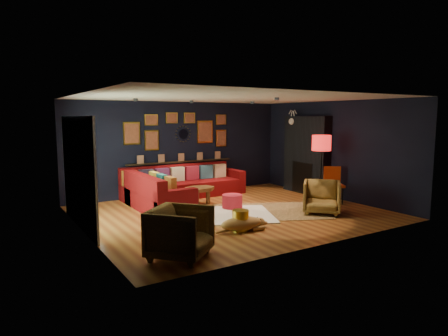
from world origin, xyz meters
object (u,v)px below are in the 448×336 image
floor_lamp (321,146)px  pouf (232,201)px  armchair_left (180,230)px  gold_stool (240,220)px  sectional (174,189)px  orange_chair (333,182)px  coffee_table (200,191)px  armchair_right (322,196)px  dog (242,221)px

floor_lamp → pouf: bearing=166.0°
pouf → armchair_left: size_ratio=0.55×
gold_stool → floor_lamp: floor_lamp is taller
sectional → armchair_left: size_ratio=3.87×
orange_chair → floor_lamp: bearing=178.2°
coffee_table → floor_lamp: (2.73, -1.41, 1.10)m
armchair_right → coffee_table: bearing=175.5°
sectional → orange_chair: bearing=-33.4°
gold_stool → floor_lamp: (3.15, 1.04, 1.26)m
pouf → gold_stool: bearing=-117.9°
dog → armchair_left: bearing=-148.8°
coffee_table → armchair_left: bearing=-122.7°
gold_stool → dog: size_ratio=0.35×
coffee_table → pouf: bearing=-62.7°
orange_chair → dog: (-3.44, -0.91, -0.35)m
gold_stool → armchair_right: bearing=4.6°
armchair_right → floor_lamp: bearing=91.6°
sectional → armchair_left: (-1.67, -3.86, 0.12)m
armchair_right → sectional: bearing=173.3°
armchair_left → dog: bearing=-17.4°
floor_lamp → sectional: bearing=146.4°
armchair_right → armchair_left: bearing=-121.8°
armchair_right → gold_stool: size_ratio=2.03×
pouf → floor_lamp: bearing=-14.0°
orange_chair → coffee_table: bearing=-179.1°
sectional → armchair_right: sectional is taller
sectional → dog: (-0.04, -3.15, -0.13)m
coffee_table → armchair_right: armchair_right is taller
armchair_left → dog: 1.80m
armchair_right → gold_stool: 2.37m
sectional → dog: size_ratio=2.94×
armchair_right → gold_stool: (-2.35, -0.19, -0.21)m
armchair_right → floor_lamp: floor_lamp is taller
floor_lamp → dog: floor_lamp is taller
gold_stool → orange_chair: size_ratio=0.44×
armchair_right → dog: armchair_right is taller
dog → armchair_right: bearing=13.0°
orange_chair → floor_lamp: floor_lamp is taller
pouf → dog: dog is taller
coffee_table → floor_lamp: bearing=-27.3°
armchair_right → orange_chair: (1.09, 0.68, 0.13)m
gold_stool → orange_chair: bearing=14.2°
armchair_right → dog: size_ratio=0.71×
armchair_left → gold_stool: size_ratio=2.18×
coffee_table → gold_stool: 2.49m
sectional → gold_stool: size_ratio=8.42×
orange_chair → armchair_left: bearing=-133.8°
coffee_table → dog: coffee_table is taller
sectional → floor_lamp: (3.11, -2.07, 1.14)m
coffee_table → armchair_right: 2.97m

